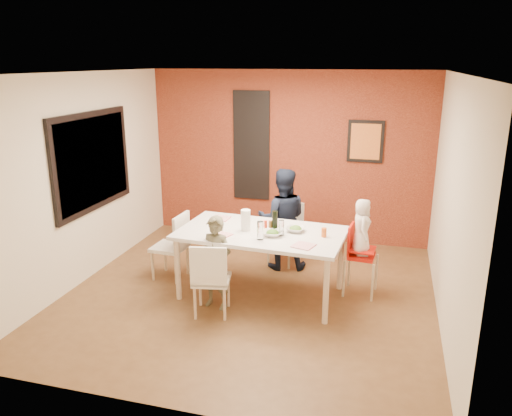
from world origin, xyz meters
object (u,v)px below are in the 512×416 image
(dining_table, at_px, (261,237))
(chair_left, at_px, (175,243))
(child_near, at_px, (216,263))
(chair_near, at_px, (210,276))
(paper_towel_roll, at_px, (246,220))
(chair_far, at_px, (287,229))
(wine_bottle, at_px, (275,222))
(high_chair, at_px, (358,253))
(toddler, at_px, (362,227))
(child_far, at_px, (282,219))

(dining_table, distance_m, chair_left, 1.27)
(dining_table, xyz_separation_m, child_near, (-0.42, -0.47, -0.20))
(chair_near, relative_size, paper_towel_roll, 3.40)
(chair_far, xyz_separation_m, wine_bottle, (0.08, -1.12, 0.47))
(paper_towel_roll, bearing_deg, child_near, -116.89)
(high_chair, relative_size, toddler, 1.27)
(chair_near, xyz_separation_m, child_far, (0.47, 1.61, 0.22))
(dining_table, height_order, chair_left, chair_left)
(chair_left, bearing_deg, paper_towel_roll, 84.09)
(high_chair, bearing_deg, child_far, 68.52)
(child_near, bearing_deg, chair_near, -74.63)
(chair_near, bearing_deg, child_near, -97.44)
(child_near, bearing_deg, high_chair, 39.01)
(high_chair, distance_m, paper_towel_roll, 1.46)
(child_near, xyz_separation_m, paper_towel_roll, (0.23, 0.45, 0.40))
(high_chair, distance_m, toddler, 0.34)
(chair_far, relative_size, high_chair, 0.99)
(child_far, xyz_separation_m, wine_bottle, (0.10, -0.88, 0.25))
(high_chair, xyz_separation_m, child_far, (-1.09, 0.55, 0.18))
(chair_far, xyz_separation_m, child_far, (-0.02, -0.24, 0.22))
(dining_table, relative_size, toddler, 2.93)
(child_near, distance_m, child_far, 1.46)
(child_far, distance_m, wine_bottle, 0.92)
(chair_left, xyz_separation_m, wine_bottle, (1.40, -0.14, 0.46))
(chair_near, height_order, chair_left, chair_left)
(child_near, distance_m, paper_towel_roll, 0.65)
(chair_left, relative_size, child_far, 0.63)
(paper_towel_roll, bearing_deg, child_far, 74.16)
(child_near, xyz_separation_m, wine_bottle, (0.59, 0.49, 0.40))
(chair_left, height_order, child_near, child_near)
(high_chair, relative_size, paper_towel_roll, 3.44)
(child_near, relative_size, child_far, 0.79)
(toddler, distance_m, wine_bottle, 1.07)
(chair_far, distance_m, toddler, 1.40)
(wine_bottle, bearing_deg, chair_left, 174.31)
(chair_left, distance_m, paper_towel_roll, 1.15)
(toddler, xyz_separation_m, paper_towel_roll, (-1.37, -0.36, 0.08))
(dining_table, relative_size, child_far, 1.45)
(toddler, distance_m, paper_towel_roll, 1.42)
(chair_far, bearing_deg, child_far, -79.24)
(chair_left, distance_m, toddler, 2.45)
(high_chair, xyz_separation_m, child_near, (-1.58, -0.82, 0.02))
(high_chair, xyz_separation_m, paper_towel_roll, (-1.35, -0.36, 0.42))
(chair_left, bearing_deg, child_near, 55.80)
(child_far, height_order, toddler, child_far)
(paper_towel_roll, bearing_deg, wine_bottle, 5.53)
(toddler, bearing_deg, paper_towel_roll, 94.91)
(dining_table, relative_size, chair_left, 2.28)
(toddler, relative_size, wine_bottle, 2.68)
(chair_near, distance_m, chair_left, 1.19)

